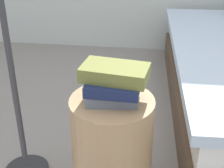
% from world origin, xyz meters
% --- Properties ---
extents(side_table, '(0.39, 0.39, 0.53)m').
position_xyz_m(side_table, '(0.00, 0.00, 0.26)').
color(side_table, tan).
rests_on(side_table, ground_plane).
extents(book_slate, '(0.24, 0.17, 0.05)m').
position_xyz_m(book_slate, '(0.00, -0.01, 0.55)').
color(book_slate, slate).
rests_on(book_slate, side_table).
extents(book_navy, '(0.24, 0.19, 0.05)m').
position_xyz_m(book_navy, '(0.01, -0.01, 0.61)').
color(book_navy, '#19234C').
rests_on(book_navy, book_slate).
extents(book_olive, '(0.31, 0.21, 0.06)m').
position_xyz_m(book_olive, '(0.01, 0.01, 0.66)').
color(book_olive, olive).
rests_on(book_olive, book_navy).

